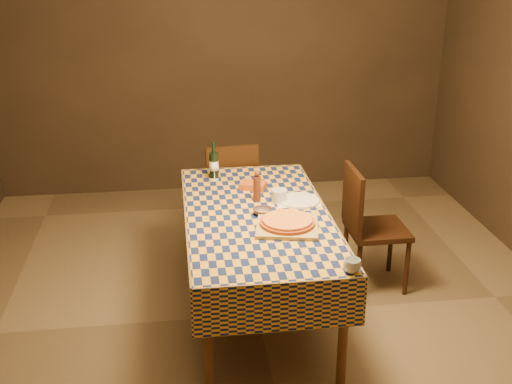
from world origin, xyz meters
TOP-DOWN VIEW (x-y plane):
  - room at (0.00, 0.00)m, footprint 5.00×5.10m
  - dining_table at (0.00, 0.00)m, footprint 0.94×1.84m
  - cutting_board at (0.16, -0.24)m, footprint 0.44×0.44m
  - pizza at (0.16, -0.24)m, footprint 0.40×0.40m
  - pepper_mill at (0.03, 0.21)m, footprint 0.06×0.06m
  - bowl at (0.03, -0.02)m, footprint 0.14×0.14m
  - wine_glass at (-0.23, 0.66)m, footprint 0.07×0.07m
  - wine_bottle at (-0.23, 0.71)m, footprint 0.08×0.08m
  - deli_tub at (0.18, 0.18)m, footprint 0.14×0.14m
  - takeout_container at (0.03, 0.45)m, footprint 0.21×0.18m
  - white_plate at (0.31, 0.16)m, footprint 0.31×0.31m
  - tumbler at (0.40, -0.85)m, footprint 0.11×0.11m
  - flour_patch at (0.30, 0.17)m, footprint 0.30×0.24m
  - flour_bag at (0.15, -0.11)m, footprint 0.21×0.18m
  - chair_far at (-0.08, 1.08)m, footprint 0.45×0.46m
  - chair_right at (0.85, 0.31)m, footprint 0.43×0.42m

SIDE VIEW (x-z plane):
  - chair_far at x=-0.08m, z-range 0.06..0.99m
  - chair_right at x=0.85m, z-range 0.06..0.99m
  - dining_table at x=0.00m, z-range 0.31..1.08m
  - flour_patch at x=0.30m, z-range 0.77..0.77m
  - white_plate at x=0.31m, z-range 0.77..0.79m
  - cutting_board at x=0.16m, z-range 0.77..0.79m
  - bowl at x=0.03m, z-range 0.77..0.81m
  - takeout_container at x=0.03m, z-range 0.77..0.81m
  - flour_bag at x=0.15m, z-range 0.77..0.82m
  - tumbler at x=0.40m, z-range 0.77..0.85m
  - pizza at x=0.16m, z-range 0.79..0.83m
  - deli_tub at x=0.18m, z-range 0.77..0.86m
  - wine_glass at x=-0.23m, z-range 0.80..0.94m
  - pepper_mill at x=0.03m, z-range 0.76..0.98m
  - wine_bottle at x=-0.23m, z-range 0.74..1.01m
  - room at x=0.00m, z-range 0.00..2.70m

